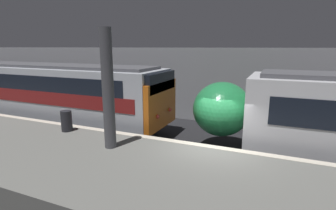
{
  "coord_description": "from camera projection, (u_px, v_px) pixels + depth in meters",
  "views": [
    {
      "loc": [
        2.02,
        -8.59,
        4.46
      ],
      "look_at": [
        -2.07,
        0.91,
        2.15
      ],
      "focal_mm": 28.0,
      "sensor_mm": 36.0,
      "label": 1
    }
  ],
  "objects": [
    {
      "name": "trash_bin",
      "position": [
        67.0,
        121.0,
        10.7
      ],
      "size": [
        0.44,
        0.44,
        0.85
      ],
      "color": "#232328",
      "rests_on": "platform"
    },
    {
      "name": "train_boxy",
      "position": [
        21.0,
        91.0,
        15.85
      ],
      "size": [
        19.05,
        3.11,
        3.51
      ],
      "color": "black",
      "rests_on": "ground"
    },
    {
      "name": "platform",
      "position": [
        189.0,
        193.0,
        7.17
      ],
      "size": [
        40.0,
        4.85,
        1.08
      ],
      "color": "slate",
      "rests_on": "ground"
    },
    {
      "name": "station_rear_barrier",
      "position": [
        241.0,
        87.0,
        14.82
      ],
      "size": [
        50.0,
        0.15,
        4.4
      ],
      "color": "#939399",
      "rests_on": "ground"
    },
    {
      "name": "support_pillar_near",
      "position": [
        108.0,
        90.0,
        8.62
      ],
      "size": [
        0.39,
        0.39,
        4.0
      ],
      "color": "#47474C",
      "rests_on": "platform"
    },
    {
      "name": "ground_plane",
      "position": [
        211.0,
        173.0,
        9.45
      ],
      "size": [
        120.0,
        120.0,
        0.0
      ],
      "primitive_type": "plane",
      "color": "black"
    }
  ]
}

